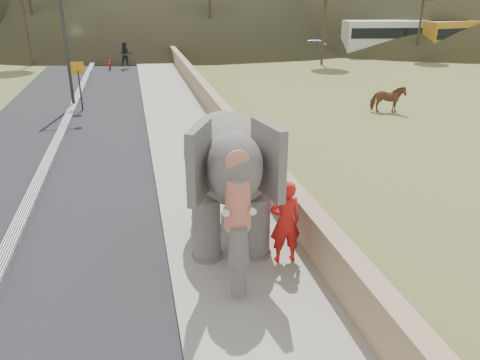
# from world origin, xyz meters

# --- Properties ---
(ground) EXTENTS (160.00, 160.00, 0.00)m
(ground) POSITION_xyz_m (0.00, 0.00, 0.00)
(ground) COLOR olive
(ground) RESTS_ON ground
(road) EXTENTS (7.00, 120.00, 0.03)m
(road) POSITION_xyz_m (-5.00, 10.00, 0.01)
(road) COLOR black
(road) RESTS_ON ground
(median) EXTENTS (0.35, 120.00, 0.22)m
(median) POSITION_xyz_m (-5.00, 10.00, 0.11)
(median) COLOR black
(median) RESTS_ON ground
(walkway) EXTENTS (3.00, 120.00, 0.15)m
(walkway) POSITION_xyz_m (0.00, 10.00, 0.07)
(walkway) COLOR #9E9687
(walkway) RESTS_ON ground
(parapet) EXTENTS (0.30, 120.00, 1.10)m
(parapet) POSITION_xyz_m (1.65, 10.00, 0.55)
(parapet) COLOR tan
(parapet) RESTS_ON ground
(lamppost) EXTENTS (1.76, 0.36, 8.00)m
(lamppost) POSITION_xyz_m (-4.69, 16.97, 4.87)
(lamppost) COLOR #2C2C31
(lamppost) RESTS_ON ground
(signboard) EXTENTS (0.60, 0.08, 2.40)m
(signboard) POSITION_xyz_m (-4.50, 16.09, 1.64)
(signboard) COLOR #2D2D33
(signboard) RESTS_ON ground
(cow) EXTENTS (1.75, 1.24, 1.35)m
(cow) POSITION_xyz_m (10.17, 12.31, 0.67)
(cow) COLOR brown
(cow) RESTS_ON ground
(distant_car) EXTENTS (4.51, 2.66, 1.44)m
(distant_car) POSITION_xyz_m (15.57, 35.24, 0.72)
(distant_car) COLOR #B5B4BC
(distant_car) RESTS_ON ground
(bus_white) EXTENTS (11.25, 4.11, 3.10)m
(bus_white) POSITION_xyz_m (22.88, 32.54, 1.55)
(bus_white) COLOR silver
(bus_white) RESTS_ON ground
(bus_orange) EXTENTS (11.26, 4.32, 3.10)m
(bus_orange) POSITION_xyz_m (29.34, 31.59, 1.55)
(bus_orange) COLOR #C48622
(bus_orange) RESTS_ON ground
(elephant_and_man) EXTENTS (2.64, 4.51, 3.11)m
(elephant_and_man) POSITION_xyz_m (0.02, 1.51, 1.69)
(elephant_and_man) COLOR slate
(elephant_and_man) RESTS_ON ground
(motorcyclist) EXTENTS (1.97, 1.72, 2.04)m
(motorcyclist) POSITION_xyz_m (-2.87, 29.55, 0.82)
(motorcyclist) COLOR maroon
(motorcyclist) RESTS_ON ground
(trees) EXTENTS (48.63, 41.19, 9.29)m
(trees) POSITION_xyz_m (1.29, 29.95, 4.02)
(trees) COLOR #473828
(trees) RESTS_ON ground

